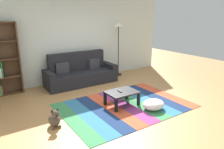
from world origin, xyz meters
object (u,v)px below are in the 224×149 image
object	(u,v)px
dog	(54,119)
standing_lamp	(118,31)
coffee_table	(122,94)
pouf	(153,104)
couch	(80,73)
tv_remote	(120,91)

from	to	relation	value
dog	standing_lamp	bearing A→B (deg)	36.15
coffee_table	pouf	world-z (taller)	coffee_table
couch	coffee_table	xyz separation A→B (m)	(0.10, -2.12, -0.03)
couch	standing_lamp	size ratio (longest dim) A/B	1.19
standing_lamp	tv_remote	bearing A→B (deg)	-124.47
pouf	couch	bearing A→B (deg)	101.96
dog	standing_lamp	xyz separation A→B (m)	(3.21, 2.35, 1.42)
couch	tv_remote	size ratio (longest dim) A/B	15.07
pouf	dog	world-z (taller)	dog
tv_remote	standing_lamp	bearing A→B (deg)	60.92
pouf	tv_remote	size ratio (longest dim) A/B	3.59
pouf	dog	xyz separation A→B (m)	(-2.20, 0.53, 0.03)
standing_lamp	tv_remote	size ratio (longest dim) A/B	12.65
coffee_table	tv_remote	distance (m)	0.09
dog	standing_lamp	distance (m)	4.22
dog	tv_remote	xyz separation A→B (m)	(1.67, 0.10, 0.21)
couch	dog	world-z (taller)	couch
coffee_table	dog	distance (m)	1.73
pouf	standing_lamp	bearing A→B (deg)	70.55
coffee_table	couch	bearing A→B (deg)	92.65
couch	coffee_table	size ratio (longest dim) A/B	3.03
pouf	dog	size ratio (longest dim) A/B	1.35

